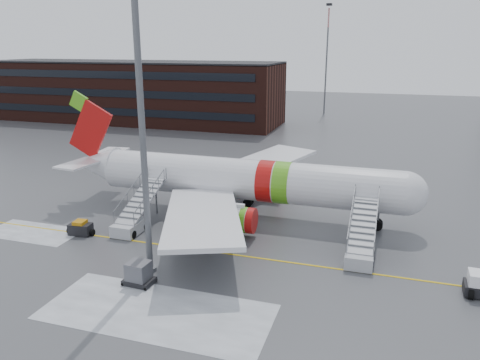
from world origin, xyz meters
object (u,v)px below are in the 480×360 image
(airstair_aft, at_px, (134,218))
(airliner, at_px, (237,179))
(airstair_fwd, at_px, (361,246))
(uld_container, at_px, (139,274))
(baggage_tractor, at_px, (81,229))
(light_mast_near, at_px, (140,91))

(airstair_aft, bearing_deg, airliner, 41.80)
(airstair_aft, bearing_deg, airstair_fwd, 0.00)
(airliner, distance_m, airstair_fwd, 13.79)
(uld_container, bearing_deg, airliner, 82.06)
(uld_container, relative_size, baggage_tractor, 0.83)
(airliner, xyz_separation_m, baggage_tractor, (-11.11, -8.88, -2.89))
(airliner, relative_size, uld_container, 17.13)
(airliner, xyz_separation_m, airstair_fwd, (11.91, -6.54, -2.35))
(airstair_aft, relative_size, baggage_tractor, 3.14)
(airstair_fwd, relative_size, light_mast_near, 0.31)
(airliner, distance_m, light_mast_near, 16.16)
(uld_container, bearing_deg, light_mast_near, 96.03)
(airstair_aft, height_order, baggage_tractor, airstair_aft)
(airliner, relative_size, baggage_tractor, 14.27)
(baggage_tractor, relative_size, light_mast_near, 0.10)
(light_mast_near, bearing_deg, airliner, 80.00)
(airstair_fwd, bearing_deg, baggage_tractor, -174.20)
(baggage_tractor, bearing_deg, airstair_aft, 31.65)
(airliner, distance_m, airstair_aft, 10.08)
(airstair_aft, relative_size, uld_container, 3.76)
(airstair_fwd, relative_size, airstair_aft, 1.00)
(airstair_fwd, relative_size, uld_container, 3.76)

